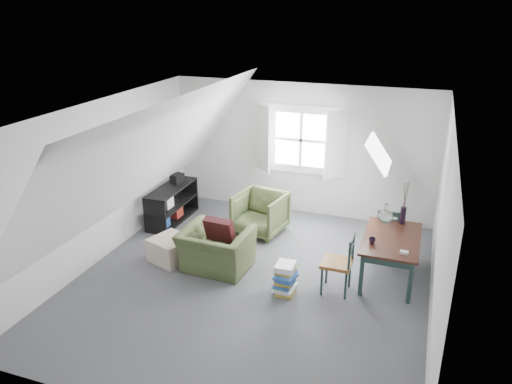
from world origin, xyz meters
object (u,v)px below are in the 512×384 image
at_px(ottoman, 171,249).
at_px(dining_chair_near, 339,262).
at_px(armchair_near, 217,269).
at_px(magazine_stack, 285,279).
at_px(armchair_far, 260,232).
at_px(dining_chair_far, 388,230).
at_px(media_shelf, 171,206).
at_px(dining_table, 391,243).

bearing_deg(ottoman, dining_chair_near, -0.63).
xyz_separation_m(armchair_near, magazine_stack, (1.18, -0.29, 0.22)).
distance_m(armchair_far, dining_chair_far, 2.24).
relative_size(armchair_far, media_shelf, 0.63).
bearing_deg(magazine_stack, ottoman, 170.85).
distance_m(dining_table, dining_chair_far, 0.78).
height_order(armchair_near, media_shelf, media_shelf).
relative_size(armchair_near, dining_chair_near, 1.14).
xyz_separation_m(dining_table, media_shelf, (-4.03, 0.73, -0.28)).
height_order(dining_table, magazine_stack, dining_table).
xyz_separation_m(armchair_far, dining_chair_far, (2.19, -0.07, 0.42)).
bearing_deg(armchair_near, media_shelf, -39.11).
relative_size(armchair_far, dining_chair_near, 0.93).
height_order(dining_table, dining_chair_near, dining_chair_near).
distance_m(dining_table, dining_chair_near, 0.90).
bearing_deg(magazine_stack, dining_chair_far, 53.75).
bearing_deg(dining_chair_near, armchair_far, -149.22).
relative_size(ottoman, media_shelf, 0.43).
bearing_deg(ottoman, magazine_stack, -9.15).
bearing_deg(armchair_far, dining_chair_near, -30.70).
bearing_deg(magazine_stack, armchair_far, 119.34).
bearing_deg(ottoman, media_shelf, 118.12).
relative_size(armchair_near, armchair_far, 1.23).
xyz_separation_m(ottoman, dining_chair_near, (2.68, -0.03, 0.27)).
bearing_deg(armchair_far, media_shelf, -166.85).
distance_m(dining_chair_near, media_shelf, 3.65).
bearing_deg(ottoman, dining_table, 10.05).
bearing_deg(magazine_stack, media_shelf, 148.62).
bearing_deg(dining_chair_far, media_shelf, 9.08).
xyz_separation_m(dining_chair_near, magazine_stack, (-0.70, -0.29, -0.24)).
height_order(armchair_near, armchair_far, armchair_far).
xyz_separation_m(armchair_near, dining_table, (2.52, 0.61, 0.58)).
relative_size(ottoman, magazine_stack, 1.26).
distance_m(armchair_near, armchair_far, 1.45).
distance_m(ottoman, dining_table, 3.39).
height_order(armchair_far, dining_chair_far, dining_chair_far).
bearing_deg(dining_chair_far, magazine_stack, 62.48).
height_order(armchair_far, dining_chair_near, dining_chair_near).
xyz_separation_m(armchair_near, media_shelf, (-1.51, 1.35, 0.30)).
height_order(armchair_near, dining_table, dining_table).
relative_size(dining_chair_far, dining_chair_near, 0.92).
xyz_separation_m(dining_chair_far, media_shelf, (-3.91, -0.02, -0.12)).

